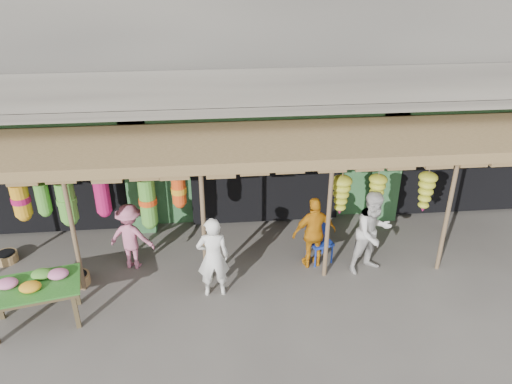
{
  "coord_description": "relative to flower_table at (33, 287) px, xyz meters",
  "views": [
    {
      "loc": [
        -1.3,
        -8.69,
        6.44
      ],
      "look_at": [
        -0.35,
        1.0,
        1.44
      ],
      "focal_mm": 35.0,
      "sensor_mm": 36.0,
      "label": 1
    }
  ],
  "objects": [
    {
      "name": "blue_chair",
      "position": [
        5.57,
        1.55,
        -0.25
      ],
      "size": [
        0.59,
        0.6,
        1.0
      ],
      "rotation": [
        0.0,
        0.0,
        0.28
      ],
      "color": "#1832A1",
      "rests_on": "ground"
    },
    {
      "name": "basket_right",
      "position": [
        0.45,
        1.11,
        -0.69
      ],
      "size": [
        0.61,
        0.61,
        0.22
      ],
      "primitive_type": "cylinder",
      "rotation": [
        0.0,
        0.0,
        -0.29
      ],
      "color": "#8B5D40",
      "rests_on": "ground"
    },
    {
      "name": "awning",
      "position": [
        4.46,
        1.9,
        1.77
      ],
      "size": [
        14.0,
        2.7,
        2.79
      ],
      "color": "brown",
      "rests_on": "ground"
    },
    {
      "name": "person_front",
      "position": [
        3.26,
        0.52,
        0.07
      ],
      "size": [
        0.65,
        0.43,
        1.74
      ],
      "primitive_type": "imported",
      "rotation": [
        0.0,
        0.0,
        3.17
      ],
      "color": "white",
      "rests_on": "ground"
    },
    {
      "name": "person_right",
      "position": [
        6.6,
        1.01,
        0.13
      ],
      "size": [
        1.1,
        0.98,
        1.87
      ],
      "primitive_type": "imported",
      "rotation": [
        0.0,
        0.0,
        0.36
      ],
      "color": "silver",
      "rests_on": "ground"
    },
    {
      "name": "ground",
      "position": [
        4.6,
        1.11,
        -0.8
      ],
      "size": [
        80.0,
        80.0,
        0.0
      ],
      "primitive_type": "plane",
      "color": "#514C47",
      "rests_on": "ground"
    },
    {
      "name": "person_shopper",
      "position": [
        1.53,
        1.63,
        -0.05
      ],
      "size": [
        1.09,
        0.8,
        1.51
      ],
      "primitive_type": "imported",
      "rotation": [
        0.0,
        0.0,
        2.87
      ],
      "color": "#D16E8E",
      "rests_on": "ground"
    },
    {
      "name": "basket_left",
      "position": [
        -1.32,
        2.09,
        -0.7
      ],
      "size": [
        0.49,
        0.49,
        0.2
      ],
      "primitive_type": "cylinder",
      "rotation": [
        0.0,
        0.0,
        0.01
      ],
      "color": "#9B6A46",
      "rests_on": "ground"
    },
    {
      "name": "person_vendor",
      "position": [
        5.42,
        1.3,
        0.02
      ],
      "size": [
        1.02,
        0.54,
        1.65
      ],
      "primitive_type": "imported",
      "rotation": [
        0.0,
        0.0,
        3.29
      ],
      "color": "orange",
      "rests_on": "ground"
    },
    {
      "name": "building",
      "position": [
        4.6,
        5.97,
        2.57
      ],
      "size": [
        16.4,
        6.8,
        7.0
      ],
      "color": "gray",
      "rests_on": "ground"
    },
    {
      "name": "flower_table",
      "position": [
        0.0,
        0.0,
        0.0
      ],
      "size": [
        1.83,
        1.3,
        1.0
      ],
      "rotation": [
        0.0,
        0.0,
        0.21
      ],
      "color": "brown",
      "rests_on": "ground"
    }
  ]
}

